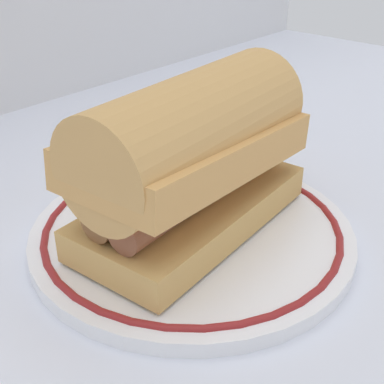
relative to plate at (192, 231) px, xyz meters
The scene contains 4 objects.
ground_plane 0.02m from the plate, 141.78° to the right, with size 1.50×1.50×0.00m, color silver.
plate is the anchor object (origin of this frame).
sausage_sandwich 0.07m from the plate, 135.00° to the left, with size 0.21×0.11×0.12m.
salt_shaker 0.24m from the plate, 24.19° to the left, with size 0.04×0.04×0.08m.
Camera 1 is at (-0.26, -0.23, 0.25)m, focal length 49.89 mm.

